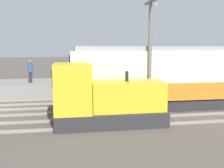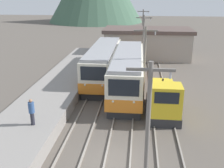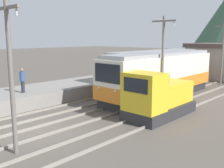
{
  "view_description": "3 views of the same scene",
  "coord_description": "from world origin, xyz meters",
  "px_view_note": "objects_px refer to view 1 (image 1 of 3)",
  "views": [
    {
      "loc": [
        15.62,
        4.94,
        3.7
      ],
      "look_at": [
        -1.31,
        7.84,
        1.36
      ],
      "focal_mm": 42.0,
      "sensor_mm": 36.0,
      "label": 1
    },
    {
      "loc": [
        1.2,
        -12.55,
        9.16
      ],
      "look_at": [
        -0.94,
        7.88,
        1.97
      ],
      "focal_mm": 42.0,
      "sensor_mm": 36.0,
      "label": 2
    },
    {
      "loc": [
        12.18,
        -7.22,
        5.03
      ],
      "look_at": [
        -0.41,
        6.21,
        1.75
      ],
      "focal_mm": 42.0,
      "sensor_mm": 36.0,
      "label": 3
    }
  ],
  "objects_px": {
    "person_on_platform": "(30,70)",
    "catenary_mast_mid": "(150,50)",
    "commuter_train_left": "(201,75)",
    "shunting_locomotive": "(104,100)",
    "commuter_train_center": "(175,79)"
  },
  "relations": [
    {
      "from": "commuter_train_left",
      "to": "commuter_train_center",
      "type": "xyz_separation_m",
      "value": [
        2.8,
        -3.33,
        0.04
      ]
    },
    {
      "from": "commuter_train_left",
      "to": "person_on_platform",
      "type": "height_order",
      "value": "commuter_train_left"
    },
    {
      "from": "catenary_mast_mid",
      "to": "shunting_locomotive",
      "type": "bearing_deg",
      "value": -61.82
    },
    {
      "from": "person_on_platform",
      "to": "commuter_train_left",
      "type": "bearing_deg",
      "value": 77.2
    },
    {
      "from": "commuter_train_center",
      "to": "person_on_platform",
      "type": "xyz_separation_m",
      "value": [
        -5.71,
        -9.49,
        0.23
      ]
    },
    {
      "from": "commuter_train_left",
      "to": "person_on_platform",
      "type": "distance_m",
      "value": 13.14
    },
    {
      "from": "commuter_train_left",
      "to": "shunting_locomotive",
      "type": "relative_size",
      "value": 2.41
    },
    {
      "from": "person_on_platform",
      "to": "catenary_mast_mid",
      "type": "bearing_deg",
      "value": 45.55
    },
    {
      "from": "commuter_train_center",
      "to": "commuter_train_left",
      "type": "bearing_deg",
      "value": 130.08
    },
    {
      "from": "commuter_train_center",
      "to": "person_on_platform",
      "type": "height_order",
      "value": "commuter_train_center"
    },
    {
      "from": "catenary_mast_mid",
      "to": "person_on_platform",
      "type": "distance_m",
      "value": 10.43
    },
    {
      "from": "shunting_locomotive",
      "to": "person_on_platform",
      "type": "relative_size",
      "value": 2.99
    },
    {
      "from": "shunting_locomotive",
      "to": "catenary_mast_mid",
      "type": "height_order",
      "value": "catenary_mast_mid"
    },
    {
      "from": "person_on_platform",
      "to": "shunting_locomotive",
      "type": "bearing_deg",
      "value": 27.71
    },
    {
      "from": "shunting_locomotive",
      "to": "person_on_platform",
      "type": "distance_m",
      "value": 9.87
    }
  ]
}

